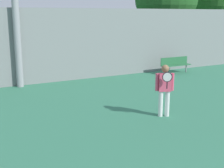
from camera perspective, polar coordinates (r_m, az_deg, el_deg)
name	(u,v)px	position (r m, az deg, el deg)	size (l,w,h in m)	color
tennis_player	(165,87)	(9.88, 9.60, -0.56)	(0.55, 0.50, 1.66)	silver
bench_courtside_far	(175,63)	(17.44, 11.47, 3.73)	(1.81, 0.40, 0.88)	#28663D
back_fence	(31,47)	(14.68, -14.52, 6.60)	(35.03, 0.06, 3.46)	gray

